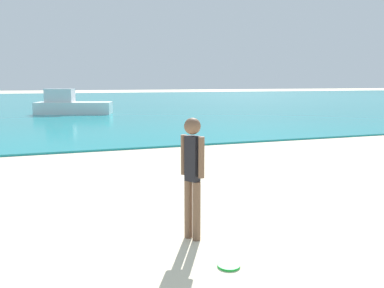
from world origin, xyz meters
TOP-DOWN VIEW (x-y plane):
  - water at (0.00, 43.50)m, footprint 160.00×60.00m
  - person_standing at (-0.65, 6.78)m, footprint 0.22×0.32m
  - frisbee at (-0.51, 5.95)m, footprint 0.25×0.25m
  - boat_near at (-1.63, 26.81)m, footprint 4.71×2.61m

SIDE VIEW (x-z plane):
  - frisbee at x=-0.51m, z-range 0.00..0.03m
  - water at x=0.00m, z-range 0.00..0.06m
  - boat_near at x=-1.63m, z-range -0.18..1.35m
  - person_standing at x=-0.65m, z-range 0.11..1.66m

